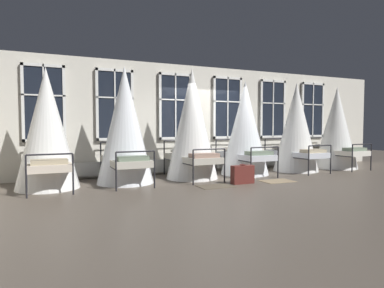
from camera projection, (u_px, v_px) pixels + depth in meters
ground at (220, 176)px, 9.39m from camera, size 26.42×26.42×0.00m
back_wall_with_windows at (201, 119)px, 10.38m from camera, size 14.21×0.10×3.19m
window_bank at (202, 134)px, 10.30m from camera, size 9.83×0.10×2.85m
cot_first at (47, 130)px, 7.48m from camera, size 1.37×1.98×2.68m
cot_second at (125, 127)px, 8.20m from camera, size 1.37×1.98×2.83m
cot_third at (192, 126)px, 8.94m from camera, size 1.37×1.98×2.90m
cot_fourth at (245, 130)px, 9.70m from camera, size 1.37×1.99×2.67m
cot_fifth at (296, 129)px, 10.44m from camera, size 1.37×1.99×2.72m
cot_sixth at (336, 129)px, 11.17m from camera, size 1.37×1.99×2.67m
rug_third at (216, 186)px, 7.77m from camera, size 0.81×0.58×0.01m
rug_fourth at (277, 181)px, 8.51m from camera, size 0.82×0.59×0.01m
suitcase_dark at (242, 174)px, 8.16m from camera, size 0.56×0.22×0.47m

